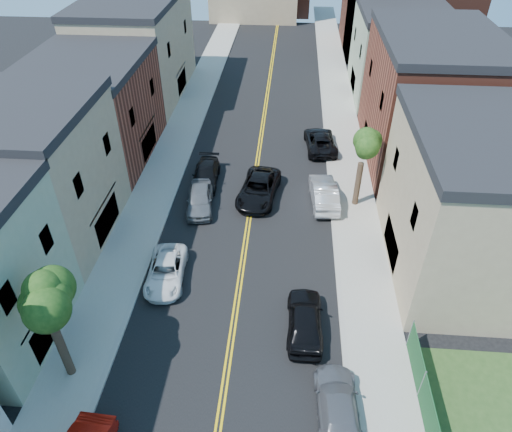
% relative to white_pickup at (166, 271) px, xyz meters
% --- Properties ---
extents(sidewalk_left, '(3.20, 100.00, 0.15)m').
position_rel_white_pickup_xyz_m(sidewalk_left, '(-3.32, 18.94, -0.60)').
color(sidewalk_left, gray).
rests_on(sidewalk_left, ground).
extents(sidewalk_right, '(3.20, 100.00, 0.15)m').
position_rel_white_pickup_xyz_m(sidewalk_right, '(12.48, 18.94, -0.60)').
color(sidewalk_right, gray).
rests_on(sidewalk_right, ground).
extents(curb_left, '(0.30, 100.00, 0.15)m').
position_rel_white_pickup_xyz_m(curb_left, '(-1.57, 18.94, -0.60)').
color(curb_left, gray).
rests_on(curb_left, ground).
extents(curb_right, '(0.30, 100.00, 0.15)m').
position_rel_white_pickup_xyz_m(curb_right, '(10.73, 18.94, -0.60)').
color(curb_right, gray).
rests_on(curb_right, ground).
extents(bldg_left_tan_near, '(9.00, 10.00, 9.00)m').
position_rel_white_pickup_xyz_m(bldg_left_tan_near, '(-9.42, 3.94, 3.83)').
color(bldg_left_tan_near, '#998466').
rests_on(bldg_left_tan_near, ground).
extents(bldg_left_brick, '(9.00, 12.00, 8.00)m').
position_rel_white_pickup_xyz_m(bldg_left_brick, '(-9.42, 14.94, 3.33)').
color(bldg_left_brick, brown).
rests_on(bldg_left_brick, ground).
extents(bldg_left_tan_far, '(9.00, 16.00, 9.50)m').
position_rel_white_pickup_xyz_m(bldg_left_tan_far, '(-9.42, 28.94, 4.08)').
color(bldg_left_tan_far, '#998466').
rests_on(bldg_left_tan_far, ground).
extents(bldg_right_tan, '(9.00, 12.00, 9.00)m').
position_rel_white_pickup_xyz_m(bldg_right_tan, '(18.58, 2.94, 3.83)').
color(bldg_right_tan, '#998466').
rests_on(bldg_right_tan, ground).
extents(bldg_right_brick, '(9.00, 14.00, 10.00)m').
position_rel_white_pickup_xyz_m(bldg_right_brick, '(18.58, 16.94, 4.33)').
color(bldg_right_brick, brown).
rests_on(bldg_right_brick, ground).
extents(bldg_right_palegrn, '(9.00, 12.00, 8.50)m').
position_rel_white_pickup_xyz_m(bldg_right_palegrn, '(18.58, 30.94, 3.58)').
color(bldg_right_palegrn, gray).
rests_on(bldg_right_palegrn, ground).
extents(tree_left_mid, '(5.20, 5.20, 9.29)m').
position_rel_white_pickup_xyz_m(tree_left_mid, '(-3.30, -7.06, 5.91)').
color(tree_left_mid, '#36271B').
rests_on(tree_left_mid, sidewalk_left).
extents(tree_right_far, '(4.40, 4.40, 8.03)m').
position_rel_white_pickup_xyz_m(tree_right_far, '(12.50, 8.94, 5.09)').
color(tree_right_far, '#36271B').
rests_on(tree_right_far, sidewalk_right).
extents(white_pickup, '(2.59, 4.98, 1.34)m').
position_rel_white_pickup_xyz_m(white_pickup, '(0.00, 0.00, 0.00)').
color(white_pickup, white).
rests_on(white_pickup, ground).
extents(grey_car_left, '(2.45, 4.89, 1.60)m').
position_rel_white_pickup_xyz_m(grey_car_left, '(0.78, 7.66, 0.13)').
color(grey_car_left, slate).
rests_on(grey_car_left, ground).
extents(black_car_left, '(2.14, 4.99, 1.43)m').
position_rel_white_pickup_xyz_m(black_car_left, '(0.65, 11.14, 0.05)').
color(black_car_left, black).
rests_on(black_car_left, ground).
extents(grey_car_right, '(2.24, 5.03, 1.43)m').
position_rel_white_pickup_xyz_m(grey_car_right, '(10.08, -8.26, 0.05)').
color(grey_car_right, '#56575E').
rests_on(grey_car_right, ground).
extents(black_car_right, '(1.99, 4.88, 1.66)m').
position_rel_white_pickup_xyz_m(black_car_right, '(8.57, -3.33, 0.16)').
color(black_car_right, black).
rests_on(black_car_right, ground).
extents(silver_car_right, '(2.25, 5.36, 1.72)m').
position_rel_white_pickup_xyz_m(silver_car_right, '(10.08, 9.06, 0.19)').
color(silver_car_right, '#AFB0B7').
rests_on(silver_car_right, ground).
extents(dark_car_right_far, '(3.08, 5.75, 1.54)m').
position_rel_white_pickup_xyz_m(dark_car_right_far, '(10.08, 17.51, 0.10)').
color(dark_car_right_far, black).
rests_on(dark_car_right_far, ground).
extents(black_suv_lane, '(3.48, 6.17, 1.63)m').
position_rel_white_pickup_xyz_m(black_suv_lane, '(5.08, 9.33, 0.14)').
color(black_suv_lane, black).
rests_on(black_suv_lane, ground).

